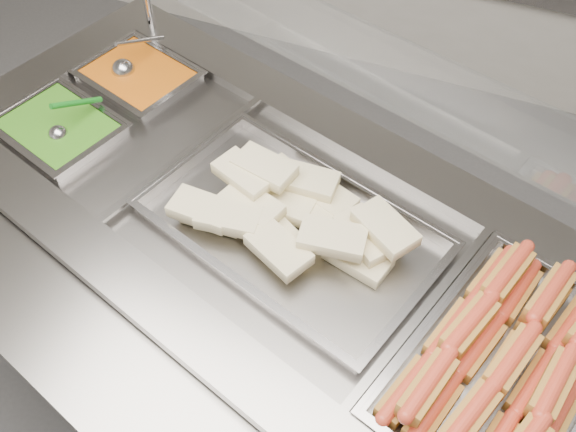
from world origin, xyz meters
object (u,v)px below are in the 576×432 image
at_px(steam_counter, 275,308).
at_px(pan_wraps, 291,231).
at_px(serving_spoon, 62,129).
at_px(sneeze_guard, 335,43).
at_px(ladle, 125,68).
at_px(pan_hotdogs, 501,373).

relative_size(steam_counter, pan_wraps, 2.66).
bearing_deg(serving_spoon, sneeze_guard, 13.47).
bearing_deg(pan_wraps, ladle, 152.59).
bearing_deg(sneeze_guard, ladle, 169.86).
relative_size(sneeze_guard, pan_hotdogs, 2.65).
height_order(steam_counter, serving_spoon, serving_spoon).
relative_size(steam_counter, ladle, 10.49).
xyz_separation_m(sneeze_guard, serving_spoon, (-0.77, -0.19, -0.39)).
distance_m(pan_hotdogs, serving_spoon, 1.39).
bearing_deg(steam_counter, sneeze_guard, 72.54).
relative_size(sneeze_guard, pan_wraps, 2.16).
bearing_deg(sneeze_guard, steam_counter, -107.46).
distance_m(sneeze_guard, pan_hotdogs, 0.86).
distance_m(pan_hotdogs, pan_wraps, 0.63).
bearing_deg(pan_wraps, sneeze_guard, 87.88).
bearing_deg(serving_spoon, pan_wraps, -4.94).
xyz_separation_m(pan_hotdogs, ladle, (-1.34, 0.57, 0.05)).
xyz_separation_m(pan_hotdogs, pan_wraps, (-0.60, 0.19, 0.02)).
height_order(sneeze_guard, pan_hotdogs, sneeze_guard).
distance_m(steam_counter, sneeze_guard, 0.94).
xyz_separation_m(pan_wraps, ladle, (-0.75, 0.39, 0.04)).
xyz_separation_m(steam_counter, sneeze_guard, (0.07, 0.23, 0.90)).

